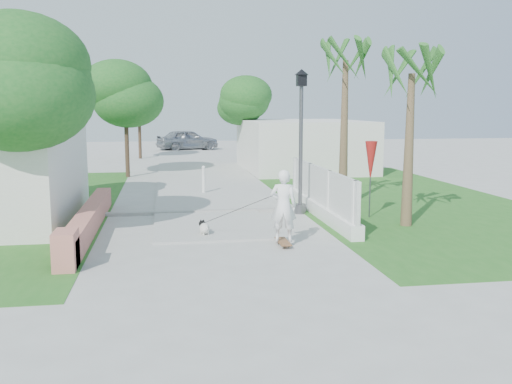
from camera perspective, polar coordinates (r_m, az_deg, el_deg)
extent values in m
plane|color=#B7B7B2|center=(12.14, -2.88, -7.28)|extent=(90.00, 90.00, 0.00)
cube|color=#B7B7B2|center=(31.81, -6.85, 2.53)|extent=(3.20, 36.00, 0.06)
cube|color=#999993|center=(17.96, -4.99, -1.96)|extent=(6.50, 0.25, 0.10)
cube|color=#286520|center=(21.54, 13.51, -0.54)|extent=(8.00, 20.00, 0.01)
cube|color=#C57565|center=(16.03, -16.32, -2.63)|extent=(0.45, 8.00, 0.60)
cube|color=#C57565|center=(12.34, -18.50, -5.54)|extent=(0.45, 0.80, 0.80)
cube|color=white|center=(17.53, 6.40, -1.74)|extent=(0.35, 7.00, 0.40)
cube|color=white|center=(17.42, 6.44, 0.69)|extent=(0.10, 7.00, 1.10)
cube|color=white|center=(14.43, 9.84, -1.80)|extent=(0.14, 0.14, 1.50)
cube|color=white|center=(16.50, 7.36, -0.47)|extent=(0.14, 0.14, 1.50)
cube|color=white|center=(18.59, 5.44, 0.57)|extent=(0.14, 0.14, 1.50)
cube|color=white|center=(20.52, 4.04, 1.33)|extent=(0.14, 0.14, 1.50)
cube|color=silver|center=(30.56, 4.61, 4.71)|extent=(6.00, 8.00, 2.60)
cylinder|color=#59595E|center=(17.90, 4.43, -1.67)|extent=(0.36, 0.36, 0.30)
cylinder|color=#59595E|center=(17.66, 4.50, 4.25)|extent=(0.12, 0.12, 4.00)
cube|color=black|center=(17.64, 4.58, 11.07)|extent=(0.28, 0.28, 0.35)
cone|color=black|center=(17.65, 4.59, 11.88)|extent=(0.44, 0.44, 0.18)
cylinder|color=white|center=(21.85, -5.26, 1.09)|extent=(0.12, 0.12, 1.00)
sphere|color=white|center=(21.79, -5.28, 2.45)|extent=(0.14, 0.14, 0.14)
cylinder|color=#59595E|center=(17.37, 11.34, 0.72)|extent=(0.04, 0.04, 2.00)
cone|color=red|center=(17.29, 11.41, 3.02)|extent=(0.36, 0.36, 1.20)
cylinder|color=#4C3826|center=(15.04, -21.59, 2.66)|extent=(0.20, 0.20, 3.85)
ellipsoid|color=#19581E|center=(14.98, -21.94, 8.95)|extent=(3.60, 3.60, 2.70)
ellipsoid|color=#19581E|center=(14.75, -21.41, 10.35)|extent=(3.06, 3.06, 2.30)
ellipsoid|color=#19581E|center=(15.24, -22.67, 11.53)|extent=(2.70, 2.70, 2.02)
cylinder|color=#4C3826|center=(20.62, -21.05, 3.62)|extent=(0.20, 0.20, 3.50)
ellipsoid|color=#19581E|center=(20.56, -21.27, 7.78)|extent=(3.20, 3.20, 2.40)
ellipsoid|color=#19581E|center=(20.33, -20.88, 8.79)|extent=(2.72, 2.72, 2.05)
ellipsoid|color=#19581E|center=(20.81, -21.81, 9.69)|extent=(2.40, 2.40, 1.79)
cylinder|color=#4C3826|center=(27.71, -12.81, 5.43)|extent=(0.20, 0.20, 3.85)
ellipsoid|color=#19581E|center=(27.67, -12.93, 8.85)|extent=(3.40, 3.40, 2.55)
ellipsoid|color=#19581E|center=(27.47, -12.55, 9.59)|extent=(2.89, 2.89, 2.18)
ellipsoid|color=#19581E|center=(27.90, -13.36, 10.27)|extent=(2.55, 2.55, 1.90)
cylinder|color=#4C3826|center=(31.97, -1.14, 5.71)|extent=(0.20, 0.20, 3.50)
ellipsoid|color=#19581E|center=(31.93, -1.15, 8.39)|extent=(3.00, 3.00, 2.25)
ellipsoid|color=#19581E|center=(31.76, -0.74, 9.03)|extent=(2.55, 2.55, 1.92)
ellipsoid|color=#19581E|center=(32.11, -1.56, 9.64)|extent=(2.25, 2.25, 1.68)
cylinder|color=#4C3826|center=(37.67, -11.57, 6.22)|extent=(0.20, 0.20, 3.85)
ellipsoid|color=#19581E|center=(37.65, -11.65, 8.73)|extent=(3.20, 3.20, 2.40)
ellipsoid|color=#19581E|center=(37.45, -11.37, 9.28)|extent=(2.72, 2.72, 2.05)
ellipsoid|color=#19581E|center=(37.87, -11.97, 9.78)|extent=(2.40, 2.40, 1.79)
cone|color=brown|center=(19.06, 8.79, 5.69)|extent=(0.32, 0.32, 4.80)
cone|color=brown|center=(16.29, 15.03, 3.98)|extent=(0.32, 0.32, 4.20)
cube|color=brown|center=(13.76, 2.73, -4.96)|extent=(0.49, 0.93, 0.02)
imported|color=white|center=(13.59, 2.75, -1.36)|extent=(0.72, 0.57, 1.73)
cylinder|color=gray|center=(13.46, 2.67, -5.55)|extent=(0.03, 0.06, 0.06)
cylinder|color=gray|center=(13.49, 3.35, -5.52)|extent=(0.03, 0.06, 0.06)
cylinder|color=gray|center=(14.07, 2.13, -4.92)|extent=(0.03, 0.06, 0.06)
cylinder|color=gray|center=(14.10, 2.78, -4.90)|extent=(0.03, 0.06, 0.06)
ellipsoid|color=silver|center=(14.73, -5.16, -3.64)|extent=(0.36, 0.49, 0.28)
sphere|color=black|center=(14.91, -5.41, -3.17)|extent=(0.18, 0.18, 0.18)
sphere|color=silver|center=(14.99, -5.50, -3.19)|extent=(0.08, 0.08, 0.08)
cone|color=black|center=(14.88, -5.57, -2.87)|extent=(0.05, 0.05, 0.06)
cone|color=black|center=(14.91, -5.26, -2.84)|extent=(0.05, 0.05, 0.06)
cylinder|color=silver|center=(14.84, -5.50, -4.14)|extent=(0.04, 0.04, 0.13)
cylinder|color=silver|center=(14.88, -5.04, -4.10)|extent=(0.04, 0.04, 0.13)
cylinder|color=silver|center=(14.65, -5.26, -4.30)|extent=(0.04, 0.04, 0.13)
cylinder|color=silver|center=(14.68, -4.79, -4.26)|extent=(0.04, 0.04, 0.13)
cylinder|color=silver|center=(14.52, -4.91, -3.52)|extent=(0.05, 0.11, 0.11)
imported|color=#A7AAAF|center=(44.64, -6.86, 5.22)|extent=(5.08, 3.29, 1.61)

